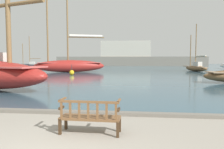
{
  "coord_description": "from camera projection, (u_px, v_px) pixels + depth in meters",
  "views": [
    {
      "loc": [
        1.88,
        -3.71,
        1.99
      ],
      "look_at": [
        0.33,
        10.0,
        1.0
      ],
      "focal_mm": 35.0,
      "sensor_mm": 36.0,
      "label": 1
    }
  ],
  "objects": [
    {
      "name": "park_bench",
      "position": [
        90.0,
        116.0,
        5.79
      ],
      "size": [
        1.62,
        0.57,
        0.92
      ],
      "color": "#3D2A19",
      "rests_on": "ground"
    },
    {
      "name": "harbor_water",
      "position": [
        128.0,
        68.0,
        47.64
      ],
      "size": [
        100.0,
        80.0,
        0.08
      ],
      "primitive_type": "cube",
      "color": "#385666",
      "rests_on": "ground"
    },
    {
      "name": "sailboat_distant_harbor",
      "position": [
        70.0,
        64.0,
        31.5
      ],
      "size": [
        10.25,
        5.25,
        14.53
      ],
      "color": "maroon",
      "rests_on": "harbor_water"
    },
    {
      "name": "channel_buoy",
      "position": [
        72.0,
        72.0,
        25.9
      ],
      "size": [
        0.57,
        0.57,
        1.27
      ],
      "color": "gold",
      "rests_on": "harbor_water"
    },
    {
      "name": "sailboat_outer_starboard",
      "position": [
        31.0,
        65.0,
        46.59
      ],
      "size": [
        5.43,
        1.69,
        6.71
      ],
      "color": "black",
      "rests_on": "harbor_water"
    },
    {
      "name": "sailboat_nearest_starboard",
      "position": [
        196.0,
        67.0,
        33.58
      ],
      "size": [
        2.92,
        6.45,
        7.26
      ],
      "color": "brown",
      "rests_on": "harbor_water"
    },
    {
      "name": "far_breakwater",
      "position": [
        128.0,
        57.0,
        59.24
      ],
      "size": [
        40.45,
        2.4,
        6.86
      ],
      "color": "slate",
      "rests_on": "ground"
    },
    {
      "name": "quay_edge_kerb",
      "position": [
        84.0,
        113.0,
        7.84
      ],
      "size": [
        40.0,
        0.3,
        0.12
      ],
      "primitive_type": "cube",
      "color": "slate",
      "rests_on": "ground"
    }
  ]
}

